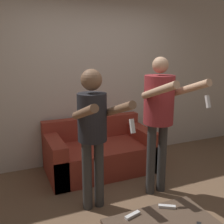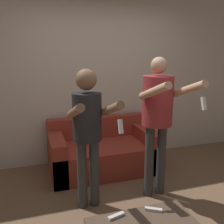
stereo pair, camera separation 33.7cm
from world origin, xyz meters
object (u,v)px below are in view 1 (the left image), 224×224
(couch, at_px, (100,153))
(person_standing_left, at_px, (93,125))
(person_standing_right, at_px, (160,109))
(remote_mid, at_px, (167,207))
(remote_far, at_px, (133,215))

(couch, relative_size, person_standing_left, 0.99)
(person_standing_right, xyz_separation_m, remote_mid, (-0.46, -0.86, -0.67))
(couch, height_order, person_standing_left, person_standing_left)
(person_standing_left, xyz_separation_m, remote_far, (0.04, -0.84, -0.57))
(couch, bearing_deg, remote_mid, -91.31)
(couch, xyz_separation_m, remote_far, (-0.38, -1.76, 0.16))
(person_standing_left, relative_size, remote_mid, 10.84)
(couch, distance_m, remote_far, 1.81)
(person_standing_right, bearing_deg, person_standing_left, -179.68)
(person_standing_left, xyz_separation_m, person_standing_right, (0.84, 0.00, 0.10))
(person_standing_right, xyz_separation_m, remote_far, (-0.80, -0.85, -0.67))
(couch, bearing_deg, remote_far, -102.18)
(person_standing_left, distance_m, remote_mid, 1.10)
(remote_mid, bearing_deg, person_standing_right, 61.71)
(person_standing_right, relative_size, remote_far, 11.05)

